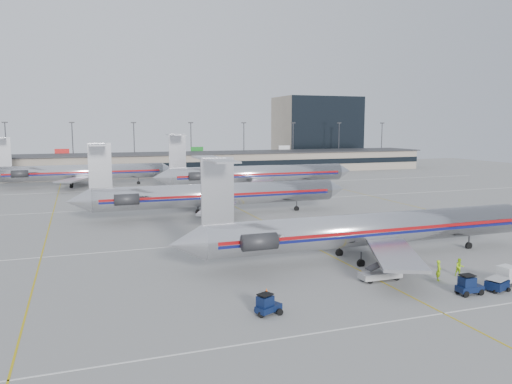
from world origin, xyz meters
name	(u,v)px	position (x,y,z in m)	size (l,w,h in m)	color
ground	(331,256)	(0.00, 0.00, 0.00)	(260.00, 260.00, 0.00)	gray
apron_markings	(294,237)	(0.00, 10.00, 0.01)	(160.00, 0.15, 0.02)	silver
terminal	(171,164)	(0.00, 97.97, 3.16)	(162.00, 17.00, 6.25)	gray
light_mast_row	(163,143)	(0.00, 112.00, 8.58)	(163.60, 0.40, 15.28)	#38383D
distant_building	(316,130)	(62.00, 128.00, 12.50)	(30.00, 20.00, 25.00)	tan
jet_foreground	(366,229)	(2.77, -2.49, 3.30)	(43.47, 25.60, 11.38)	silver
jet_second_row	(213,194)	(-5.89, 28.13, 3.43)	(45.14, 26.58, 11.82)	silver
jet_third_row	(255,174)	(10.71, 55.14, 3.66)	(46.12, 28.37, 12.61)	silver
jet_back_row	(80,172)	(-25.48, 75.67, 3.41)	(42.98, 26.44, 11.75)	silver
tug_left	(267,305)	(-12.77, -13.70, 0.75)	(2.27, 1.78, 1.65)	#091536
tug_center	(468,286)	(4.85, -15.26, 0.81)	(2.20, 1.17, 1.77)	#091536
cart_inner	(497,284)	(7.97, -15.27, 0.60)	(2.33, 1.97, 1.13)	#091536
uld_container	(507,275)	(10.02, -14.33, 0.88)	(1.88, 1.66, 1.74)	#2D2D30
belt_loader	(381,273)	(0.23, -9.28, 0.66)	(4.65, 1.48, 2.46)	#9D9D9D
ramp_worker_near	(439,270)	(5.14, -11.22, 0.97)	(0.70, 0.46, 1.93)	#98CE13
ramp_worker_far	(460,267)	(7.98, -10.71, 0.85)	(0.83, 0.65, 1.71)	#A9E215
cone_right	(493,280)	(9.26, -13.58, 0.29)	(0.43, 0.43, 0.58)	#FD5408
cone_left	(266,292)	(-11.31, -9.76, 0.33)	(0.48, 0.48, 0.65)	#FD5408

